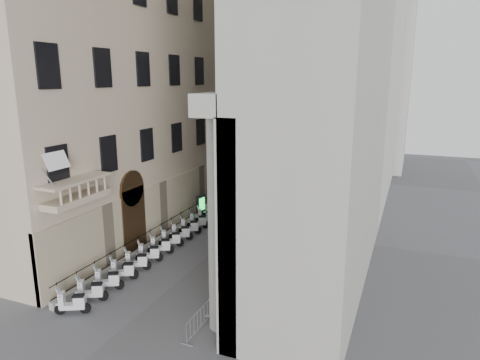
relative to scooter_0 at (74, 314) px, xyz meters
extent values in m
cube|color=beige|center=(-4.44, 17.80, 17.00)|extent=(5.00, 36.00, 34.00)
cube|color=#B4B2AA|center=(3.06, 43.80, 15.00)|extent=(22.00, 10.00, 30.00)
cylinder|color=silver|center=(-1.93, 19.97, 1.13)|extent=(0.06, 0.06, 2.26)
cylinder|color=silver|center=(0.94, 19.97, 1.13)|extent=(0.06, 0.06, 2.26)
cylinder|color=silver|center=(-1.93, 22.84, 1.13)|extent=(0.06, 0.06, 2.26)
cylinder|color=silver|center=(0.94, 22.84, 1.13)|extent=(0.06, 0.06, 2.26)
cube|color=white|center=(-0.50, 21.40, 2.31)|extent=(3.08, 3.08, 0.12)
cone|color=white|center=(-0.50, 21.40, 2.82)|extent=(4.10, 4.10, 1.03)
cylinder|color=gray|center=(-1.14, 23.38, 4.59)|extent=(0.16, 0.16, 9.18)
cylinder|color=gray|center=(0.22, 23.55, 9.18)|extent=(2.75, 0.45, 0.12)
cube|color=gray|center=(1.48, 23.70, 9.13)|extent=(0.60, 0.32, 0.17)
cube|color=black|center=(-1.14, 16.07, 0.95)|extent=(0.45, 0.93, 1.90)
cube|color=#19E54C|center=(-1.00, 16.04, 1.16)|extent=(0.18, 0.68, 1.05)
imported|color=#0D1035|center=(3.86, 15.87, 0.96)|extent=(0.81, 0.66, 1.91)
imported|color=black|center=(3.30, 22.68, 0.82)|extent=(0.86, 0.71, 1.64)
imported|color=black|center=(1.85, 26.01, 0.90)|extent=(1.05, 0.94, 1.80)
camera|label=1|loc=(14.87, -14.63, 11.41)|focal=32.00mm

